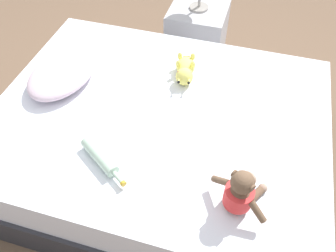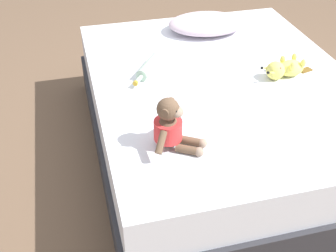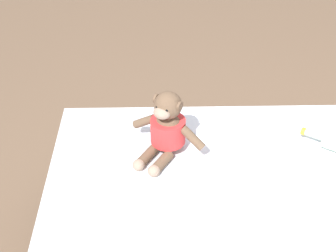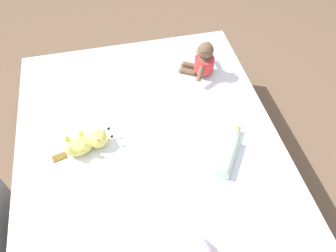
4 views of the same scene
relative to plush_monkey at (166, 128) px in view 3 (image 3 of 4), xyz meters
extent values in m
ellipsoid|color=brown|center=(-0.01, 0.01, -0.02)|extent=(0.14, 0.15, 0.15)
cylinder|color=red|center=(-0.01, 0.01, -0.02)|extent=(0.17, 0.17, 0.09)
sphere|color=brown|center=(-0.01, 0.01, 0.09)|extent=(0.10, 0.10, 0.10)
ellipsoid|color=gray|center=(0.03, -0.02, 0.08)|extent=(0.07, 0.08, 0.04)
sphere|color=black|center=(0.03, 0.00, 0.10)|extent=(0.01, 0.01, 0.01)
sphere|color=black|center=(0.01, -0.03, 0.10)|extent=(0.01, 0.01, 0.01)
cylinder|color=brown|center=(0.01, 0.04, 0.10)|extent=(0.03, 0.02, 0.03)
cylinder|color=brown|center=(-0.03, -0.03, 0.10)|extent=(0.03, 0.02, 0.03)
cylinder|color=brown|center=(0.04, 0.09, -0.01)|extent=(0.07, 0.10, 0.08)
cylinder|color=brown|center=(-0.06, -0.08, -0.01)|extent=(0.07, 0.10, 0.08)
cylinder|color=brown|center=(0.09, -0.02, -0.08)|extent=(0.10, 0.08, 0.04)
cylinder|color=brown|center=(0.06, -0.07, -0.08)|extent=(0.10, 0.08, 0.04)
sphere|color=gray|center=(0.13, -0.04, -0.08)|extent=(0.04, 0.04, 0.04)
sphere|color=gray|center=(0.10, -0.10, -0.08)|extent=(0.04, 0.04, 0.04)
cylinder|color=#B2D1B7|center=(-0.04, 0.53, -0.06)|extent=(0.06, 0.07, 0.02)
cylinder|color=gold|center=(-0.06, 0.50, -0.06)|extent=(0.03, 0.03, 0.03)
camera|label=1|loc=(-0.78, 0.08, 1.24)|focal=37.04mm
camera|label=2|loc=(-0.36, -1.38, 1.06)|focal=45.33mm
camera|label=3|loc=(1.40, -0.02, 1.04)|focal=54.44mm
camera|label=4|loc=(0.55, 1.46, 1.33)|focal=34.81mm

